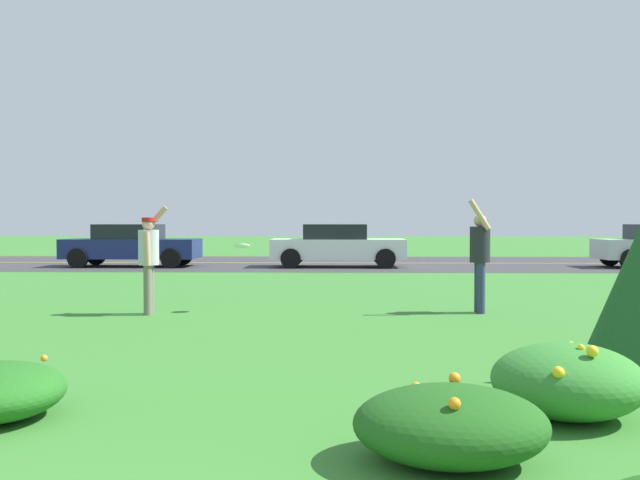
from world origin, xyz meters
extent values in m
plane|color=#387A2D|center=(0.00, 12.65, 0.00)|extent=(120.00, 120.00, 0.00)
cube|color=#38383A|center=(0.00, 25.30, 0.00)|extent=(120.00, 9.82, 0.01)
cube|color=yellow|center=(0.00, 25.30, 0.01)|extent=(120.00, 0.16, 0.00)
ellipsoid|color=#1E5619|center=(2.15, 3.31, 0.25)|extent=(1.26, 1.09, 0.49)
sphere|color=orange|center=(2.23, 3.64, 0.47)|extent=(0.08, 0.08, 0.08)
sphere|color=orange|center=(2.12, 2.97, 0.47)|extent=(0.08, 0.08, 0.08)
sphere|color=orange|center=(2.29, 3.21, 0.38)|extent=(0.06, 0.06, 0.06)
sphere|color=orange|center=(1.96, 3.60, 0.42)|extent=(0.08, 0.08, 0.08)
sphere|color=orange|center=(-1.01, 4.55, 0.42)|extent=(0.06, 0.06, 0.06)
ellipsoid|color=#337F2D|center=(3.24, 4.42, 0.29)|extent=(1.19, 1.21, 0.59)
sphere|color=yellow|center=(2.90, 4.67, 0.36)|extent=(0.07, 0.07, 0.07)
sphere|color=yellow|center=(3.36, 4.71, 0.53)|extent=(0.06, 0.06, 0.06)
sphere|color=yellow|center=(3.29, 4.26, 0.58)|extent=(0.06, 0.06, 0.06)
sphere|color=yellow|center=(3.50, 4.14, 0.49)|extent=(0.06, 0.06, 0.06)
sphere|color=yellow|center=(3.02, 3.94, 0.46)|extent=(0.09, 0.09, 0.09)
sphere|color=yellow|center=(3.32, 4.09, 0.59)|extent=(0.09, 0.09, 0.09)
sphere|color=yellow|center=(3.56, 4.38, 0.47)|extent=(0.07, 0.07, 0.07)
cylinder|color=#B2B2B7|center=(-1.77, 10.57, 1.12)|extent=(0.34, 0.34, 0.58)
sphere|color=tan|center=(-1.77, 10.57, 1.51)|extent=(0.21, 0.21, 0.21)
cylinder|color=#726B5B|center=(-1.77, 10.65, 0.41)|extent=(0.14, 0.14, 0.83)
cylinder|color=#726B5B|center=(-1.76, 10.48, 0.41)|extent=(0.14, 0.14, 0.83)
cylinder|color=tan|center=(-1.71, 10.77, 1.58)|extent=(0.43, 0.12, 0.48)
cylinder|color=tan|center=(-1.73, 10.37, 1.10)|extent=(0.12, 0.10, 0.55)
cylinder|color=red|center=(-1.77, 10.57, 1.58)|extent=(0.22, 0.22, 0.07)
cylinder|color=red|center=(-1.67, 10.57, 1.55)|extent=(0.14, 0.14, 0.02)
cylinder|color=#232328|center=(3.78, 10.92, 1.16)|extent=(0.34, 0.34, 0.61)
sphere|color=tan|center=(3.78, 10.92, 1.56)|extent=(0.21, 0.21, 0.21)
cylinder|color=navy|center=(3.79, 10.83, 0.43)|extent=(0.14, 0.14, 0.86)
cylinder|color=navy|center=(3.78, 11.00, 0.43)|extent=(0.14, 0.14, 0.86)
cylinder|color=tan|center=(3.73, 10.72, 1.66)|extent=(0.39, 0.11, 0.53)
cylinder|color=tan|center=(3.75, 11.11, 1.14)|extent=(0.12, 0.10, 0.57)
cylinder|color=white|center=(-0.26, 10.98, 1.13)|extent=(0.28, 0.27, 0.09)
torus|color=white|center=(-0.26, 10.98, 1.13)|extent=(0.28, 0.27, 0.09)
cube|color=navy|center=(-5.73, 23.09, 0.62)|extent=(4.50, 1.82, 0.66)
cube|color=black|center=(-5.83, 23.09, 1.19)|extent=(2.10, 1.64, 0.52)
cylinder|color=black|center=(-4.18, 23.98, 0.33)|extent=(0.66, 0.22, 0.66)
cylinder|color=black|center=(-4.18, 22.20, 0.33)|extent=(0.66, 0.22, 0.66)
cylinder|color=black|center=(-7.28, 23.98, 0.33)|extent=(0.66, 0.22, 0.66)
cylinder|color=black|center=(-7.28, 22.20, 0.33)|extent=(0.66, 0.22, 0.66)
cube|color=silver|center=(1.32, 23.09, 0.62)|extent=(4.50, 1.82, 0.66)
cube|color=black|center=(1.22, 23.09, 1.19)|extent=(2.10, 1.64, 0.52)
cylinder|color=black|center=(2.87, 23.98, 0.33)|extent=(0.66, 0.22, 0.66)
cylinder|color=black|center=(2.87, 22.20, 0.33)|extent=(0.66, 0.22, 0.66)
cylinder|color=black|center=(-0.23, 23.98, 0.33)|extent=(0.66, 0.22, 0.66)
cylinder|color=black|center=(-0.23, 22.20, 0.33)|extent=(0.66, 0.22, 0.66)
cylinder|color=black|center=(10.76, 23.98, 0.33)|extent=(0.66, 0.22, 0.66)
cylinder|color=black|center=(10.76, 22.20, 0.33)|extent=(0.66, 0.22, 0.66)
camera|label=1|loc=(1.45, -1.31, 1.56)|focal=40.46mm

